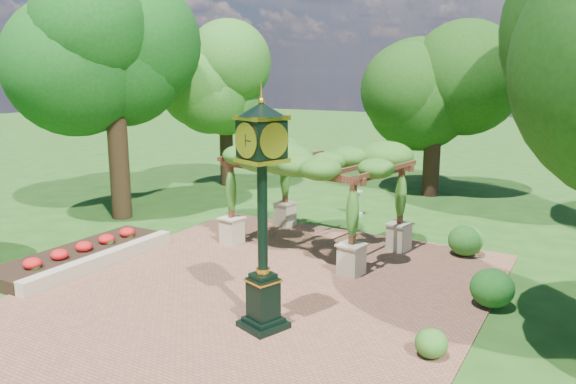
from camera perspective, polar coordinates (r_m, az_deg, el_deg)
The scene contains 13 objects.
ground at distance 12.79m, azimuth -5.68°, elevation -11.76°, with size 120.00×120.00×0.00m, color #1E4714.
brick_plaza at distance 13.54m, azimuth -3.20°, elevation -10.23°, with size 10.00×12.00×0.04m, color brown.
border_wall at distance 15.98m, azimuth -18.30°, elevation -6.62°, with size 0.35×5.00×0.40m, color #C6B793.
flower_bed at distance 16.65m, azimuth -20.39°, elevation -6.09°, with size 1.50×5.00×0.36m, color red.
pedestal_clock at distance 10.93m, azimuth -2.65°, elevation -0.47°, with size 1.17×1.17×4.66m.
pergola at distance 16.30m, azimuth 2.71°, elevation 2.96°, with size 5.40×3.85×3.13m.
sundial at distance 20.77m, azimuth 6.89°, elevation -1.25°, with size 0.66×0.66×0.90m.
shrub_front at distance 10.93m, azimuth 14.35°, elevation -14.66°, with size 0.60×0.60×0.54m, color #2C631C.
shrub_mid at distance 13.39m, azimuth 20.02°, elevation -9.16°, with size 0.96×0.96×0.87m, color #1A5517.
shrub_back at distance 16.75m, azimuth 17.60°, elevation -4.71°, with size 0.98×0.98×0.88m, color #26671D.
tree_west_near at distance 20.62m, azimuth -17.55°, elevation 14.99°, with size 4.75×4.75×9.30m.
tree_west_far at distance 25.90m, azimuth -6.44°, elevation 11.59°, with size 3.96×3.96×7.23m.
tree_north at distance 24.18m, azimuth 14.84°, elevation 11.76°, with size 4.64×4.64×7.55m.
Camera 1 is at (6.85, -9.49, 5.16)m, focal length 35.00 mm.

